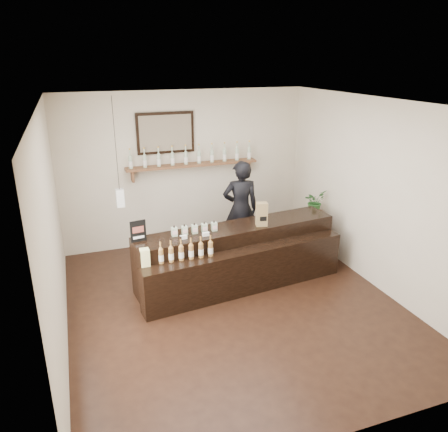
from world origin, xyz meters
TOP-DOWN VIEW (x-y plane):
  - ground at (0.00, 0.00)m, footprint 5.00×5.00m
  - room_shell at (0.00, 0.00)m, footprint 5.00×5.00m
  - back_wall_decor at (-0.16, 2.37)m, footprint 2.66×0.96m
  - counter at (0.31, 0.58)m, footprint 3.25×1.22m
  - promo_sign at (-1.19, 0.62)m, footprint 0.22×0.05m
  - paper_bag at (0.68, 0.60)m, footprint 0.19×0.16m
  - tape_dispenser at (0.67, 0.62)m, footprint 0.12×0.07m
  - side_cabinet at (2.00, 1.26)m, footprint 0.38×0.51m
  - potted_plant at (2.00, 1.26)m, footprint 0.46×0.44m
  - shopkeeper at (0.71, 1.55)m, footprint 0.77×0.58m

SIDE VIEW (x-z plane):
  - ground at x=0.00m, z-range 0.00..0.00m
  - side_cabinet at x=2.00m, z-range 0.00..0.73m
  - counter at x=0.31m, z-range -0.10..0.95m
  - tape_dispenser at x=0.67m, z-range 0.88..0.98m
  - potted_plant at x=2.00m, z-range 0.73..1.14m
  - shopkeeper at x=0.71m, z-range 0.00..1.92m
  - promo_sign at x=-1.19m, z-range 0.90..1.21m
  - paper_bag at x=0.68m, z-range 0.90..1.26m
  - room_shell at x=0.00m, z-range -0.80..4.20m
  - back_wall_decor at x=-0.16m, z-range 0.91..2.60m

